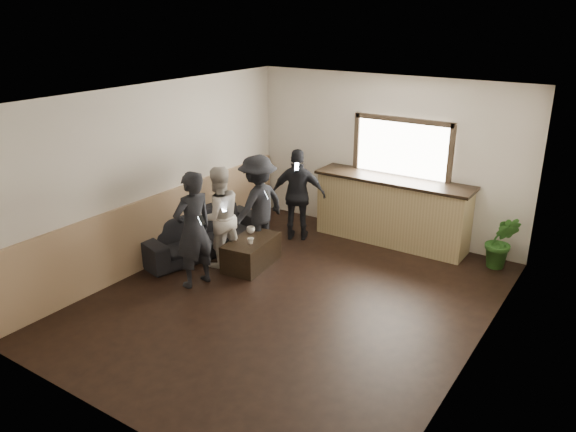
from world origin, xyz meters
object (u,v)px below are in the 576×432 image
Objects in this scene: person_d at (298,195)px; potted_plant at (502,242)px; coffee_table at (251,252)px; bar_counter at (392,207)px; cup_a at (251,230)px; sofa at (202,233)px; person_a at (193,230)px; cup_b at (251,241)px; person_c at (258,205)px; person_b at (218,217)px.

potted_plant is at bearing 166.52° from person_d.
coffee_table is at bearing 63.53° from person_d.
coffee_table is (-1.43, -2.11, -0.42)m from bar_counter.
person_d is (0.18, 1.13, 0.31)m from cup_a.
sofa is at bearing 26.38° from person_d.
bar_counter is at bearing -177.43° from person_d.
person_a is at bearing -107.05° from coffee_table.
potted_plant is at bearing -1.42° from bar_counter.
coffee_table is at bearing 124.91° from cup_b.
person_c is at bearing 50.44° from person_d.
bar_counter is 27.92× the size of cup_b.
person_b is (-1.87, -2.35, 0.16)m from bar_counter.
sofa reaches higher than coffee_table.
person_d is at bearing 89.53° from coffee_table.
coffee_table is 0.77m from person_b.
bar_counter reaches higher than cup_b.
cup_a is 0.08× the size of person_d.
cup_b is 3.87m from potted_plant.
person_a is (0.73, -0.96, 0.54)m from sofa.
cup_a is 1.24m from person_a.
person_a reaches higher than cup_a.
person_b is at bearing -157.12° from person_a.
cup_b is 0.75m from person_c.
person_d is (-1.42, -0.77, 0.16)m from bar_counter.
person_c is 1.03× the size of person_d.
person_d is (-3.27, -0.73, 0.36)m from potted_plant.
coffee_table is 7.48× the size of cup_a.
person_d reaches higher than person_b.
bar_counter is 2.32m from person_c.
person_c reaches higher than potted_plant.
coffee_table is at bearing 143.71° from person_b.
person_a reaches higher than coffee_table.
cup_a is 0.15× the size of potted_plant.
person_c is (-0.29, 0.60, 0.34)m from cup_b.
sofa is at bearing -139.23° from bar_counter.
person_c reaches higher than cup_b.
person_c is (-3.48, -1.60, 0.39)m from potted_plant.
bar_counter is 1.69× the size of person_b.
coffee_table is at bearing -124.03° from bar_counter.
bar_counter reaches higher than cup_a.
person_c is (-1.63, -1.65, 0.19)m from bar_counter.
cup_b is 0.06× the size of person_b.
cup_b is (1.11, -0.13, 0.16)m from sofa.
sofa is 1.37× the size of person_d.
potted_plant reaches higher than cup_b.
sofa is 1.32m from person_a.
person_b is at bearing 47.99° from person_d.
person_c is (-0.03, 0.25, 0.34)m from cup_a.
sofa is at bearing 179.92° from coffee_table.
cup_b is 0.06× the size of person_c.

